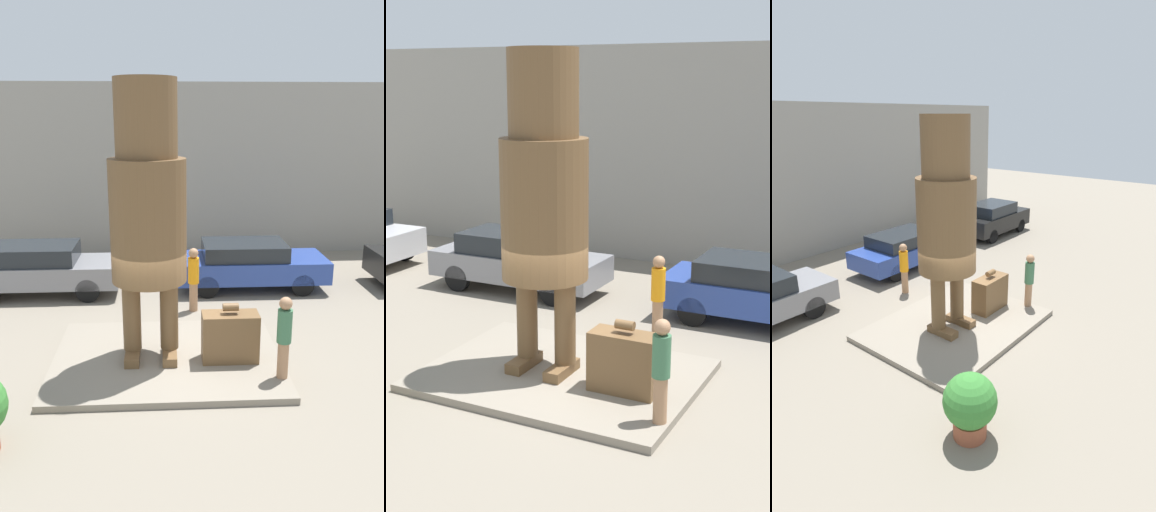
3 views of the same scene
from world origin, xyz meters
The scene contains 10 objects.
ground_plane centered at (0.00, 0.00, 0.00)m, with size 60.00×60.00×0.00m, color gray.
pedestal centered at (0.00, 0.00, 0.07)m, with size 4.91×3.73×0.14m.
building_backdrop centered at (0.00, 9.15, 3.17)m, with size 28.00×0.60×6.35m.
statue_figure centered at (-0.34, -0.01, 3.51)m, with size 1.55×1.55×5.75m.
giant_suitcase centered at (1.33, -0.27, 0.68)m, with size 1.19×0.55×1.29m.
tourist centered at (2.29, -1.07, 1.08)m, with size 0.29×0.29×1.70m.
parked_car_blue centered at (2.58, 4.73, 0.79)m, with size 4.57×1.88×1.46m.
parked_car_black centered at (8.51, 4.58, 0.87)m, with size 4.16×1.84×1.66m.
planter_pot centered at (-3.05, -2.87, 0.74)m, with size 1.05×1.05×1.35m.
worker_hivis centered at (0.75, 2.92, 0.97)m, with size 0.30×0.30×1.78m.
Camera 3 is at (-7.91, -6.60, 5.89)m, focal length 28.00 mm.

